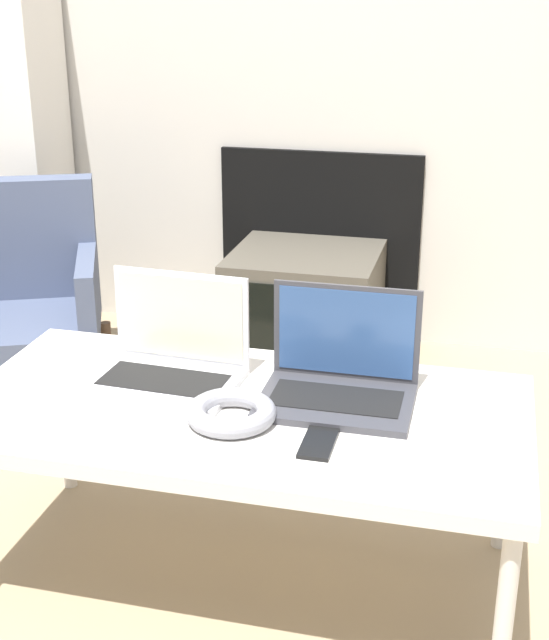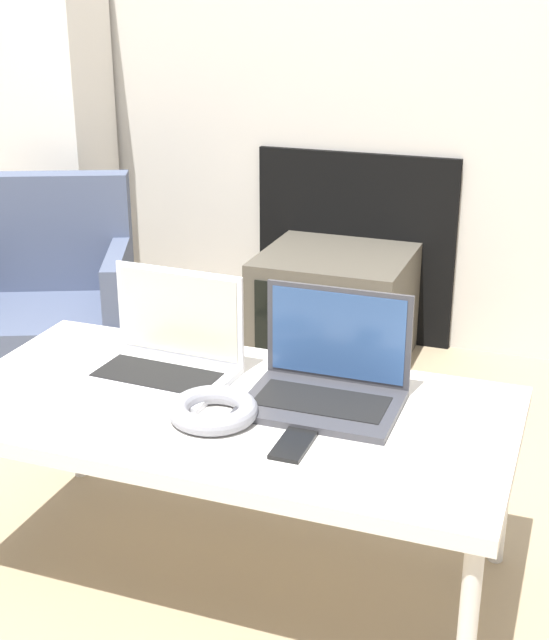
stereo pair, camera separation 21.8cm
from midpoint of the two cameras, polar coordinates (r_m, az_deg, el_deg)
ground_plane at (r=2.03m, az=-2.15°, el=-19.67°), size 14.00×14.00×0.00m
table at (r=1.97m, az=0.17°, el=-6.34°), size 1.24×0.63×0.45m
laptop_left at (r=2.08m, az=-4.06°, el=-2.24°), size 0.35×0.26×0.24m
laptop_right at (r=1.97m, az=6.62°, el=-3.80°), size 0.34×0.24×0.24m
headphones at (r=1.88m, az=-0.63°, el=-5.86°), size 0.19×0.19×0.04m
phone at (r=1.80m, az=4.83°, el=-7.91°), size 0.06×0.15×0.01m
tv at (r=3.25m, az=5.79°, el=0.74°), size 0.52×0.50×0.41m
armchair at (r=3.24m, az=-12.75°, el=2.73°), size 0.77×0.73×0.68m
bookshelf at (r=3.80m, az=-15.41°, el=11.05°), size 0.88×0.32×1.43m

